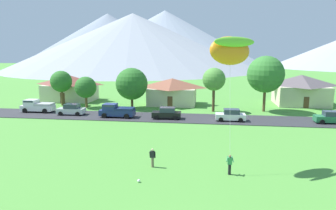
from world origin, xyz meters
TOP-DOWN VIEW (x-y plane):
  - road_strip at (0.00, 31.12)m, footprint 160.00×6.61m
  - mountain_west_ridge at (-37.87, 145.06)m, footprint 128.02×128.02m
  - mountain_far_west_ridge at (-60.88, 174.03)m, footprint 107.43×107.43m
  - mountain_central_ridge at (-24.33, 165.58)m, footprint 116.87×116.87m
  - house_leftmost at (-4.95, 42.72)m, footprint 9.25×7.13m
  - house_left_center at (18.62, 45.90)m, footprint 9.64×8.38m
  - house_right_center at (-25.66, 44.23)m, footprint 10.14×7.26m
  - tree_near_left at (2.58, 36.89)m, footprint 3.72×3.72m
  - tree_left_of_center at (-24.71, 38.88)m, footprint 3.86×3.86m
  - tree_center at (10.85, 38.14)m, footprint 5.97×5.97m
  - tree_near_right at (-11.38, 37.87)m, footprint 5.49×5.49m
  - tree_far_right at (-19.52, 37.39)m, footprint 3.74×3.74m
  - parked_car_black_west_end at (-4.23, 30.32)m, footprint 4.27×2.21m
  - parked_car_green_mid_west at (18.61, 30.57)m, footprint 4.21×2.10m
  - parked_car_silver_mid_east at (-19.37, 31.09)m, footprint 4.28×2.23m
  - parked_car_white_east_end at (4.99, 30.20)m, footprint 4.23×2.14m
  - pickup_truck_white_west_side at (-25.84, 32.38)m, footprint 5.22×2.36m
  - pickup_truck_navy_east_side at (-11.89, 30.36)m, footprint 5.21×2.34m
  - kite_flyer_with_kite at (3.60, 12.65)m, footprint 4.29×4.09m
  - watcher_person at (-2.81, 11.44)m, footprint 0.56×0.24m
  - soccer_ball at (-3.29, 8.19)m, footprint 0.24×0.24m

SIDE VIEW (x-z plane):
  - road_strip at x=0.00m, z-range 0.00..0.08m
  - soccer_ball at x=-3.29m, z-range 0.00..0.24m
  - parked_car_black_west_end at x=-4.23m, z-range 0.03..1.71m
  - parked_car_green_mid_west at x=18.61m, z-range 0.03..1.71m
  - parked_car_silver_mid_east at x=-19.37m, z-range 0.03..1.71m
  - parked_car_white_east_end at x=4.99m, z-range 0.03..1.71m
  - watcher_person at x=-2.81m, z-range 0.04..1.71m
  - pickup_truck_white_west_side at x=-25.84m, z-range 0.06..2.06m
  - pickup_truck_navy_east_side at x=-11.89m, z-range 0.06..2.06m
  - house_leftmost at x=-4.95m, z-range 0.09..4.95m
  - house_right_center at x=-25.66m, z-range 0.09..5.15m
  - house_left_center at x=18.62m, z-range 0.10..5.61m
  - tree_far_right at x=-19.52m, z-range 0.85..6.33m
  - tree_near_right at x=-11.38m, z-range 0.76..7.78m
  - tree_left_of_center at x=-24.71m, z-range 1.21..7.56m
  - tree_near_left at x=2.58m, z-range 1.69..8.90m
  - tree_center at x=10.85m, z-range 1.56..10.68m
  - kite_flyer_with_kite at x=3.60m, z-range 4.34..15.66m
  - mountain_west_ridge at x=-37.87m, z-range 0.00..28.15m
  - mountain_far_west_ridge at x=-60.88m, z-range 0.00..31.54m
  - mountain_central_ridge at x=-24.33m, z-range 0.00..31.74m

